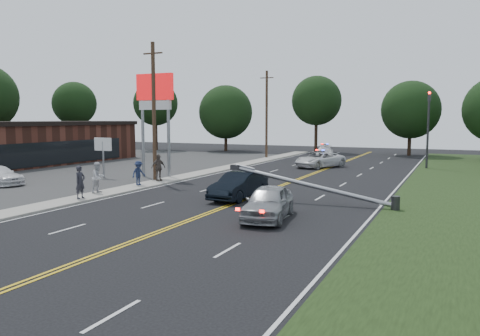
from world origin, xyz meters
The scene contains 24 objects.
ground centered at (0.00, 0.00, 0.00)m, with size 120.00×120.00×0.00m, color black.
parking_lot centered at (-20.00, 10.00, 0.01)m, with size 25.00×60.00×0.01m, color #2D2D2D.
sidewalk centered at (-8.40, 10.00, 0.06)m, with size 1.80×70.00×0.12m, color gray.
centerline_yellow centered at (0.00, 10.00, 0.01)m, with size 0.36×80.00×0.00m, color gold.
pharmacy_building centered at (-27.99, 14.00, 2.20)m, with size 8.40×30.40×4.30m.
pylon_sign centered at (-10.50, 14.00, 6.00)m, with size 3.20×0.35×8.00m.
small_sign centered at (-14.00, 12.00, 2.33)m, with size 1.60×0.14×3.10m.
traffic_signal centered at (8.30, 30.00, 4.21)m, with size 0.28×0.41×7.05m.
fallen_streetlight centered at (4.19, 8.00, 0.92)m, with size 9.36×0.44×1.91m.
utility_pole_mid centered at (-9.20, 12.00, 5.08)m, with size 1.60×0.28×10.00m.
utility_pole_far centered at (-9.20, 34.00, 5.08)m, with size 1.60×0.28×10.00m.
tree_3 centered at (-35.62, 31.35, 6.56)m, with size 5.74×5.74×9.45m.
tree_4 centered at (-29.30, 40.81, 6.78)m, with size 6.45×6.45×10.02m.
tree_5 centered at (-19.16, 43.40, 5.50)m, with size 7.58×7.58×9.30m.
tree_6 centered at (-6.68, 45.87, 6.99)m, with size 6.67×6.67×10.34m.
tree_7 centered at (5.38, 45.46, 5.67)m, with size 7.14×7.14×9.24m.
crashed_sedan centered at (-0.39, 7.63, 0.76)m, with size 1.61×4.61×1.52m, color black.
waiting_sedan centered at (3.11, 3.33, 0.77)m, with size 1.82×4.51×1.54m, color #93969A.
emergency_a centered at (-0.85, 26.58, 0.73)m, with size 2.42×5.24×1.46m, color silver.
emergency_b centered at (-3.20, 37.28, 0.69)m, with size 1.92×4.73×1.37m, color silver.
bystander_a centered at (-8.17, 3.43, 1.04)m, with size 0.67×0.44×1.84m, color #282830.
bystander_b centered at (-8.68, 5.44, 1.05)m, with size 0.90×0.70×1.86m, color silver.
bystander_c centered at (-8.50, 9.13, 0.94)m, with size 1.05×0.61×1.63m, color #1B2544.
bystander_d centered at (-8.53, 11.46, 1.08)m, with size 1.12×0.47×1.92m, color #554B44.
Camera 1 is at (10.76, -16.19, 4.54)m, focal length 35.00 mm.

